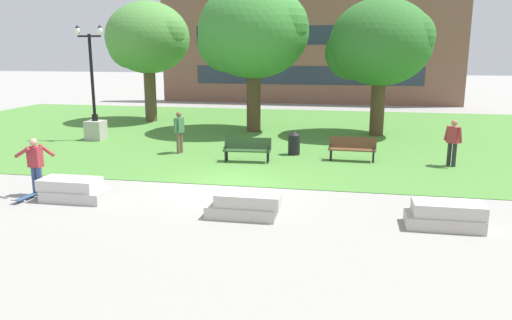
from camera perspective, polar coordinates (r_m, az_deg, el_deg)
ground_plane at (r=15.79m, az=-3.19°, el=-2.98°), size 140.00×140.00×0.00m
grass_lawn at (r=25.38m, az=2.26°, el=3.05°), size 40.00×20.00×0.02m
concrete_block_center at (r=15.15m, az=-20.18°, el=-3.23°), size 1.88×0.90×0.64m
concrete_block_left at (r=12.87m, az=-1.25°, el=-5.20°), size 1.90×0.90×0.64m
concrete_block_right at (r=12.96m, az=20.85°, el=-5.94°), size 1.81×0.90×0.64m
person_skateboarder at (r=15.92m, az=-23.89°, el=-0.32°), size 1.05×0.58×1.71m
skateboard at (r=15.79m, az=-24.71°, el=-3.84°), size 0.31×1.03×0.14m
park_bench_near_left at (r=18.96m, az=-1.00°, el=1.37°), size 1.83×0.64×0.90m
park_bench_near_right at (r=19.48m, az=10.95°, el=1.45°), size 1.82×0.59×0.90m
lamp_post_left at (r=24.61m, az=-17.93°, el=4.66°), size 1.32×0.80×5.25m
tree_far_left at (r=25.20m, az=13.93°, el=12.76°), size 5.11×4.87×6.57m
tree_near_left at (r=30.09m, az=-12.36°, el=13.35°), size 5.02×4.78×6.84m
tree_far_right at (r=25.68m, az=-0.43°, el=14.36°), size 5.81×5.53×7.41m
trash_bin at (r=20.25m, az=4.37°, el=1.96°), size 0.49×0.49×0.96m
person_bystander_near_lawn at (r=19.47m, az=21.58°, el=2.11°), size 0.59×0.63×1.71m
person_bystander_far_lawn at (r=20.64m, az=-8.76°, el=3.41°), size 0.33×0.72×1.71m
building_facade_distant at (r=39.40m, az=5.96°, el=13.98°), size 23.18×1.03×10.39m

